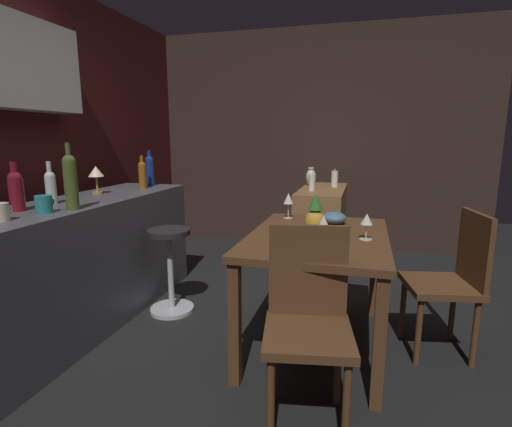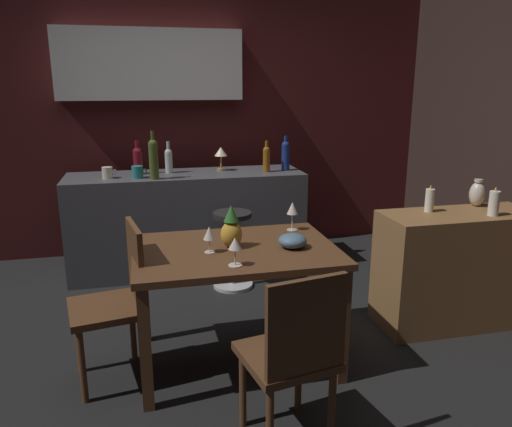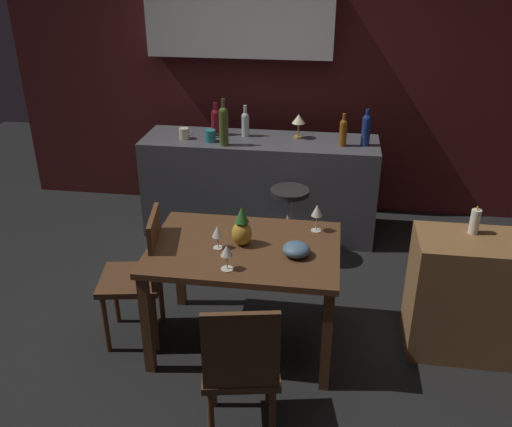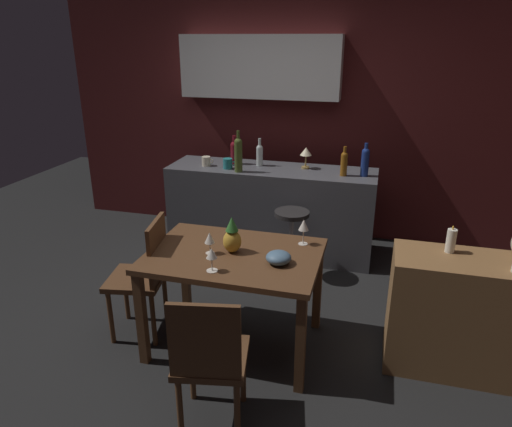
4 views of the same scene
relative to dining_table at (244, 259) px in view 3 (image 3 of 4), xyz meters
The scene contains 22 objects.
ground_plane 0.69m from the dining_table, 111.16° to the left, with size 9.00×9.00×0.00m, color black.
wall_kitchen_back 2.42m from the dining_table, 93.63° to the left, with size 5.20×0.33×2.60m.
dining_table is the anchor object (origin of this frame).
kitchen_counter 1.68m from the dining_table, 94.55° to the left, with size 2.10×0.60×0.90m, color #4C4C51.
sideboard_cabinet 1.64m from the dining_table, ahead, with size 1.10×0.44×0.82m, color olive.
chair_near_window 0.70m from the dining_table, behind, with size 0.46×0.46×0.93m.
chair_by_doorway 0.83m from the dining_table, 82.04° to the right, with size 0.47×0.47×0.90m.
bar_stool 1.19m from the dining_table, 80.57° to the left, with size 0.34×0.34×0.66m.
wine_glass_left 0.57m from the dining_table, 32.23° to the left, with size 0.07×0.07×0.19m.
wine_glass_right 0.26m from the dining_table, 163.96° to the right, with size 0.07×0.07×0.16m.
wine_glass_center 0.36m from the dining_table, 100.70° to the right, with size 0.07×0.07×0.16m.
pineapple_centerpiece 0.21m from the dining_table, 130.28° to the left, with size 0.13×0.13×0.26m.
fruit_bowl 0.37m from the dining_table, 11.94° to the right, with size 0.17×0.17×0.08m, color slate.
wine_bottle_amber 1.74m from the dining_table, 69.48° to the left, with size 0.07×0.07×0.28m.
wine_bottle_clear 1.80m from the dining_table, 99.01° to the left, with size 0.07×0.07×0.28m.
wine_bottle_ruby 1.86m from the dining_table, 107.40° to the left, with size 0.08×0.08×0.30m.
wine_bottle_olive 1.58m from the dining_table, 105.88° to the left, with size 0.08×0.08×0.40m.
wine_bottle_cobalt 1.85m from the dining_table, 64.21° to the left, with size 0.08×0.08×0.32m.
cup_teal 1.66m from the dining_table, 109.76° to the left, with size 0.13×0.09×0.10m.
cup_cream 1.80m from the dining_table, 116.83° to the left, with size 0.12×0.09×0.10m.
counter_lamp 1.81m from the dining_table, 83.45° to the left, with size 0.12×0.12×0.22m.
pillar_candle_tall 1.45m from the dining_table, ahead, with size 0.06×0.06×0.19m.
Camera 3 is at (0.59, -3.19, 2.42)m, focal length 38.45 mm.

